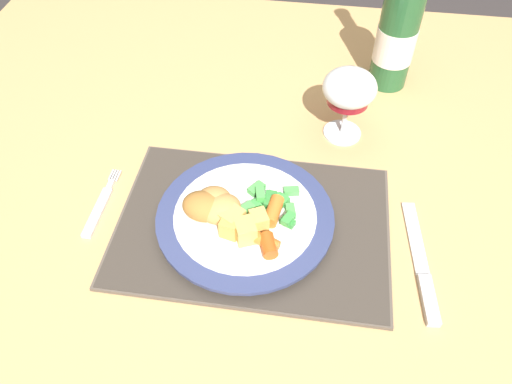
% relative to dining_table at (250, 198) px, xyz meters
% --- Properties ---
extents(ground_plane, '(6.00, 6.00, 0.00)m').
position_rel_dining_table_xyz_m(ground_plane, '(0.00, 0.00, -0.66)').
color(ground_plane, '#383333').
extents(dining_table, '(1.23, 1.04, 0.74)m').
position_rel_dining_table_xyz_m(dining_table, '(0.00, 0.00, 0.00)').
color(dining_table, tan).
rests_on(dining_table, ground).
extents(placemat, '(0.38, 0.27, 0.01)m').
position_rel_dining_table_xyz_m(placemat, '(0.02, -0.12, 0.09)').
color(placemat, brown).
rests_on(placemat, dining_table).
extents(dinner_plate, '(0.25, 0.25, 0.02)m').
position_rel_dining_table_xyz_m(dinner_plate, '(0.01, -0.12, 0.10)').
color(dinner_plate, white).
rests_on(dinner_plate, placemat).
extents(breaded_croquettes, '(0.09, 0.08, 0.04)m').
position_rel_dining_table_xyz_m(breaded_croquettes, '(-0.03, -0.13, 0.13)').
color(breaded_croquettes, tan).
rests_on(breaded_croquettes, dinner_plate).
extents(green_beans_pile, '(0.08, 0.08, 0.02)m').
position_rel_dining_table_xyz_m(green_beans_pile, '(0.05, -0.10, 0.12)').
color(green_beans_pile, '#4CA84C').
rests_on(green_beans_pile, dinner_plate).
extents(glazed_carrots, '(0.04, 0.10, 0.02)m').
position_rel_dining_table_xyz_m(glazed_carrots, '(0.05, -0.15, 0.12)').
color(glazed_carrots, orange).
rests_on(glazed_carrots, dinner_plate).
extents(fork, '(0.02, 0.13, 0.01)m').
position_rel_dining_table_xyz_m(fork, '(-0.20, -0.12, 0.09)').
color(fork, silver).
rests_on(fork, dining_table).
extents(table_knife, '(0.04, 0.20, 0.01)m').
position_rel_dining_table_xyz_m(table_knife, '(0.25, -0.16, 0.09)').
color(table_knife, silver).
rests_on(table_knife, dining_table).
extents(wine_glass, '(0.08, 0.08, 0.12)m').
position_rel_dining_table_xyz_m(wine_glass, '(0.14, 0.09, 0.17)').
color(wine_glass, silver).
rests_on(wine_glass, dining_table).
extents(bottle, '(0.07, 0.07, 0.28)m').
position_rel_dining_table_xyz_m(bottle, '(0.22, 0.25, 0.19)').
color(bottle, '#23562D').
rests_on(bottle, dining_table).
extents(roast_potatoes, '(0.06, 0.06, 0.03)m').
position_rel_dining_table_xyz_m(roast_potatoes, '(0.01, -0.15, 0.12)').
color(roast_potatoes, '#DBB256').
rests_on(roast_potatoes, dinner_plate).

